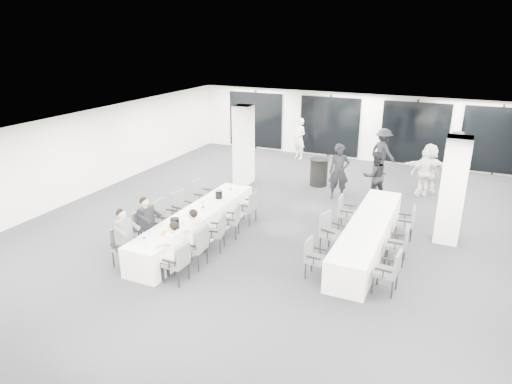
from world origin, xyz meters
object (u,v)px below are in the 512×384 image
chair_side_right_far (408,221)px  standing_guest_d (424,170)px  ice_bucket_far (219,194)px  standing_guest_e (455,153)px  chair_side_right_mid (400,242)px  standing_guest_g (299,136)px  cocktail_table (319,172)px  chair_main_left_mid (164,216)px  banquet_table_main (197,225)px  standing_guest_c (383,148)px  chair_main_right_mid (217,230)px  chair_side_left_far (345,211)px  chair_main_right_second (198,244)px  standing_guest_a (339,168)px  chair_side_left_near (314,256)px  banquet_table_side (368,235)px  standing_guest_f (429,165)px  chair_main_right_far (249,206)px  ice_bucket_near (175,223)px  chair_main_right_fourth (233,219)px  chair_main_right_near (179,261)px  chair_side_left_mid (330,230)px  chair_side_right_near (390,269)px  chair_main_left_second (144,229)px  standing_guest_b (375,173)px  chair_main_left_fourth (181,207)px  chair_main_left_far (201,194)px

chair_side_right_far → standing_guest_d: size_ratio=0.50×
ice_bucket_far → standing_guest_e: bearing=49.1°
chair_side_right_far → chair_side_right_mid: bearing=173.7°
standing_guest_g → cocktail_table: bearing=-29.6°
chair_main_left_mid → banquet_table_main: bearing=100.0°
standing_guest_c → chair_main_left_mid: bearing=98.8°
chair_main_right_mid → chair_side_left_far: size_ratio=0.98×
chair_side_left_far → standing_guest_d: standing_guest_d is taller
chair_main_right_second → standing_guest_a: size_ratio=0.49×
chair_side_left_near → standing_guest_c: standing_guest_c is taller
banquet_table_side → standing_guest_f: (0.96, 5.13, 0.60)m
chair_main_left_mid → chair_side_right_mid: chair_main_left_mid is taller
chair_main_right_far → standing_guest_a: bearing=-26.8°
chair_side_right_mid → ice_bucket_far: size_ratio=4.13×
chair_side_right_mid → ice_bucket_near: 5.37m
chair_main_right_fourth → standing_guest_g: (-1.05, 8.25, 0.48)m
chair_main_right_second → chair_main_right_mid: (-0.01, 0.96, -0.04)m
chair_main_right_near → standing_guest_g: size_ratio=0.47×
chair_side_left_mid → chair_side_right_mid: bearing=107.6°
banquet_table_main → chair_side_right_near: size_ratio=5.17×
ice_bucket_far → standing_guest_a: bearing=53.0°
chair_main_left_second → banquet_table_side: bearing=121.6°
chair_side_left_near → ice_bucket_near: (-3.35, -0.46, 0.36)m
chair_side_left_far → chair_side_right_far: bearing=88.4°
chair_main_right_second → standing_guest_b: 6.86m
standing_guest_f → chair_main_right_near: bearing=48.8°
chair_main_right_mid → standing_guest_e: standing_guest_e is taller
chair_main_left_mid → chair_main_right_fourth: (1.67, 0.76, -0.08)m
banquet_table_main → standing_guest_e: bearing=53.4°
chair_main_right_fourth → standing_guest_e: 9.10m
chair_side_left_near → ice_bucket_near: size_ratio=3.60×
standing_guest_g → ice_bucket_far: bearing=-58.2°
chair_side_left_near → chair_side_right_mid: bearing=133.2°
chair_main_right_near → standing_guest_a: bearing=-13.5°
chair_side_right_near → chair_side_left_near: bearing=94.8°
chair_side_left_mid → chair_side_right_far: bearing=147.6°
chair_main_right_mid → ice_bucket_far: 1.76m
cocktail_table → chair_side_right_mid: cocktail_table is taller
banquet_table_main → standing_guest_f: bearing=50.8°
chair_main_left_fourth → chair_side_right_near: (5.93, -1.16, -0.02)m
chair_main_right_second → ice_bucket_far: (-0.80, 2.49, 0.29)m
chair_main_left_mid → chair_main_right_mid: size_ratio=1.10×
chair_main_left_second → standing_guest_e: size_ratio=0.48×
chair_main_left_fourth → ice_bucket_near: 1.89m
chair_main_right_mid → chair_side_right_far: chair_main_right_mid is taller
chair_main_left_far → standing_guest_f: size_ratio=0.52×
chair_main_right_second → standing_guest_d: 8.48m
chair_side_right_near → standing_guest_b: 5.71m
standing_guest_d → chair_main_right_far: bearing=13.0°
chair_main_left_second → chair_main_right_mid: chair_main_left_second is taller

